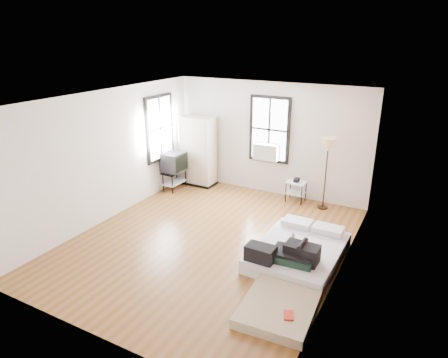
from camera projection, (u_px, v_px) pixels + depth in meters
The scene contains 8 objects.
ground at pixel (210, 241), 7.90m from camera, with size 6.00×6.00×0.00m, color brown.
room_shell at pixel (229, 154), 7.50m from camera, with size 5.02×6.02×2.80m.
mattress_main at pixel (298, 251), 7.21m from camera, with size 1.48×1.98×0.63m.
mattress_bare at pixel (287, 285), 6.31m from camera, with size 1.15×2.03×0.42m.
wardrobe at pixel (198, 151), 10.61m from camera, with size 0.93×0.54×1.84m.
side_table at pixel (296, 186), 9.63m from camera, with size 0.46×0.37×0.60m.
floor_lamp at pixel (328, 148), 8.90m from camera, with size 0.36×0.36×1.70m.
tv_stand at pixel (174, 163), 10.28m from camera, with size 0.52×0.72×1.00m.
Camera 1 is at (3.56, -6.02, 3.88)m, focal length 32.00 mm.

